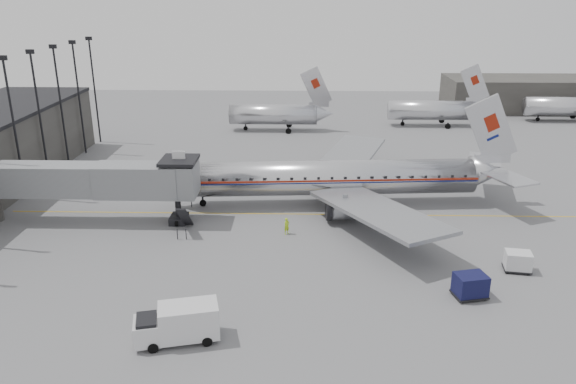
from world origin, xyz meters
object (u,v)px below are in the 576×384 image
object	(u,v)px
baggage_cart_navy	(470,285)
service_van	(178,323)
ramp_worker	(287,226)
baggage_cart_white	(518,261)
airliner	(341,178)

from	to	relation	value
baggage_cart_navy	service_van	bearing A→B (deg)	-176.54
baggage_cart_navy	ramp_worker	world-z (taller)	baggage_cart_navy
service_van	baggage_cart_navy	size ratio (longest dim) A/B	2.12
service_van	baggage_cart_white	xyz separation A→B (m)	(25.32, 10.27, -0.45)
baggage_cart_white	airliner	bearing A→B (deg)	140.85
ramp_worker	baggage_cart_navy	bearing A→B (deg)	-78.05
service_van	ramp_worker	xyz separation A→B (m)	(6.51, 17.08, -0.53)
airliner	ramp_worker	distance (m)	9.88
airliner	baggage_cart_navy	size ratio (longest dim) A/B	13.78
service_van	baggage_cart_navy	bearing A→B (deg)	3.08
service_van	airliner	bearing A→B (deg)	51.15
baggage_cart_white	ramp_worker	bearing A→B (deg)	168.79
airliner	baggage_cart_white	world-z (taller)	airliner
service_van	ramp_worker	size ratio (longest dim) A/B	3.57
baggage_cart_navy	baggage_cart_white	xyz separation A→B (m)	(4.99, 4.25, -0.10)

